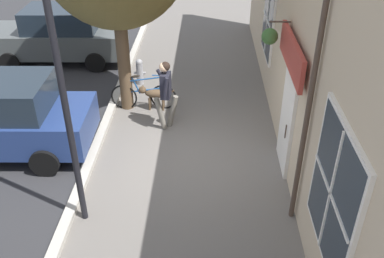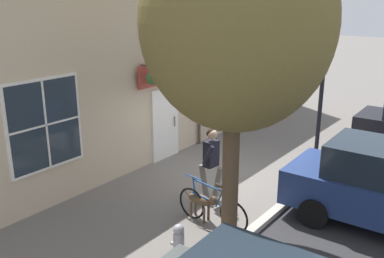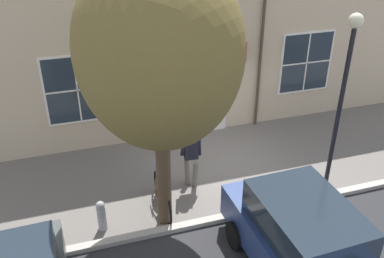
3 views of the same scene
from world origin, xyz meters
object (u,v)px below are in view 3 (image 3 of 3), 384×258
object	(u,v)px
dog_on_leash	(160,186)
parked_car_mid_block	(307,247)
pedestrian_walking	(191,151)
street_tree_by_curb	(158,55)
leaning_bicycle	(162,195)
fire_hydrant	(101,215)
street_lamp	(344,82)

from	to	relation	value
dog_on_leash	parked_car_mid_block	size ratio (longest dim) A/B	0.23
pedestrian_walking	street_tree_by_curb	xyz separation A→B (m)	(1.18, -1.02, 3.01)
leaning_bicycle	street_tree_by_curb	bearing A→B (deg)	-9.66
parked_car_mid_block	fire_hydrant	distance (m)	4.48
pedestrian_walking	parked_car_mid_block	world-z (taller)	parked_car_mid_block
leaning_bicycle	dog_on_leash	bearing A→B (deg)	175.33
dog_on_leash	street_lamp	xyz separation A→B (m)	(0.84, 4.14, 2.55)
dog_on_leash	parked_car_mid_block	bearing A→B (deg)	32.42
dog_on_leash	fire_hydrant	bearing A→B (deg)	-68.73
pedestrian_walking	street_tree_by_curb	world-z (taller)	street_tree_by_curb
street_tree_by_curb	fire_hydrant	bearing A→B (deg)	-97.46
parked_car_mid_block	street_lamp	size ratio (longest dim) A/B	0.95
pedestrian_walking	dog_on_leash	bearing A→B (deg)	-65.93
parked_car_mid_block	street_lamp	distance (m)	3.82
dog_on_leash	street_lamp	world-z (taller)	street_lamp
leaning_bicycle	fire_hydrant	bearing A→B (deg)	-78.04
pedestrian_walking	parked_car_mid_block	size ratio (longest dim) A/B	0.40
street_tree_by_curb	parked_car_mid_block	bearing A→B (deg)	41.20
street_lamp	fire_hydrant	size ratio (longest dim) A/B	5.92
leaning_bicycle	parked_car_mid_block	xyz separation A→B (m)	(2.98, 2.09, 0.50)
dog_on_leash	street_lamp	size ratio (longest dim) A/B	0.22
dog_on_leash	fire_hydrant	world-z (taller)	fire_hydrant
street_lamp	leaning_bicycle	bearing A→B (deg)	-97.76
dog_on_leash	street_lamp	distance (m)	4.94
dog_on_leash	parked_car_mid_block	xyz separation A→B (m)	(3.25, 2.06, 0.43)
dog_on_leash	leaning_bicycle	xyz separation A→B (m)	(0.27, -0.02, -0.07)
parked_car_mid_block	fire_hydrant	bearing A→B (deg)	-126.72
pedestrian_walking	street_lamp	bearing A→B (deg)	68.87
street_lamp	dog_on_leash	bearing A→B (deg)	-101.46
street_tree_by_curb	parked_car_mid_block	size ratio (longest dim) A/B	1.41
dog_on_leash	fire_hydrant	xyz separation A→B (m)	(0.59, -1.51, -0.05)
street_tree_by_curb	parked_car_mid_block	xyz separation A→B (m)	(2.48, 2.17, -3.19)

